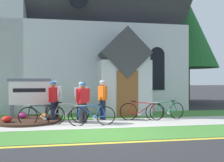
{
  "coord_description": "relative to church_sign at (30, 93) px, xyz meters",
  "views": [
    {
      "loc": [
        -1.12,
        -7.84,
        1.65
      ],
      "look_at": [
        0.78,
        3.06,
        1.63
      ],
      "focal_mm": 40.09,
      "sensor_mm": 36.0,
      "label": 1
    }
  ],
  "objects": [
    {
      "name": "ground",
      "position": [
        2.73,
        0.94,
        -1.12
      ],
      "size": [
        140.0,
        140.0,
        0.0
      ],
      "primitive_type": "plane",
      "color": "#2B2B2D"
    },
    {
      "name": "sidewalk_slab",
      "position": [
        2.11,
        -1.39,
        -1.12
      ],
      "size": [
        32.0,
        2.05,
        0.01
      ],
      "primitive_type": "cube",
      "color": "#B7B5AD",
      "rests_on": "ground"
    },
    {
      "name": "grass_verge",
      "position": [
        2.11,
        -3.34,
        -1.12
      ],
      "size": [
        32.0,
        1.84,
        0.01
      ],
      "primitive_type": "cube",
      "color": "#427F33",
      "rests_on": "ground"
    },
    {
      "name": "church_lawn",
      "position": [
        2.11,
        0.73,
        -1.12
      ],
      "size": [
        24.0,
        2.2,
        0.01
      ],
      "primitive_type": "cube",
      "color": "#427F33",
      "rests_on": "ground"
    },
    {
      "name": "curb_paint_stripe",
      "position": [
        2.11,
        -4.41,
        -1.12
      ],
      "size": [
        28.0,
        0.16,
        0.01
      ],
      "primitive_type": "cube",
      "color": "yellow",
      "rests_on": "ground"
    },
    {
      "name": "church_building",
      "position": [
        1.55,
        5.59,
        3.4
      ],
      "size": [
        12.47,
        10.12,
        13.06
      ],
      "color": "silver",
      "rests_on": "ground"
    },
    {
      "name": "church_sign",
      "position": [
        0.0,
        0.0,
        0.0
      ],
      "size": [
        1.76,
        0.23,
        1.74
      ],
      "color": "slate",
      "rests_on": "ground"
    },
    {
      "name": "flower_bed",
      "position": [
        -0.01,
        -0.5,
        -1.05
      ],
      "size": [
        2.66,
        2.66,
        0.34
      ],
      "color": "#382319",
      "rests_on": "ground"
    },
    {
      "name": "bicycle_red",
      "position": [
        4.57,
        -0.95,
        -0.74
      ],
      "size": [
        1.75,
        0.51,
        0.83
      ],
      "color": "black",
      "rests_on": "ground"
    },
    {
      "name": "bicycle_silver",
      "position": [
        1.55,
        -0.89,
        -0.74
      ],
      "size": [
        1.7,
        0.47,
        0.82
      ],
      "color": "black",
      "rests_on": "ground"
    },
    {
      "name": "bicycle_yellow",
      "position": [
        2.47,
        -1.76,
        -0.76
      ],
      "size": [
        1.75,
        0.12,
        0.81
      ],
      "color": "black",
      "rests_on": "ground"
    },
    {
      "name": "bicycle_white",
      "position": [
        0.65,
        -1.35,
        -0.76
      ],
      "size": [
        1.7,
        0.08,
        0.78
      ],
      "color": "black",
      "rests_on": "ground"
    },
    {
      "name": "bicycle_orange",
      "position": [
        5.77,
        -0.81,
        -0.75
      ],
      "size": [
        1.68,
        0.39,
        0.81
      ],
      "color": "black",
      "rests_on": "ground"
    },
    {
      "name": "cyclist_in_white_jersey",
      "position": [
        1.05,
        -0.08,
        -0.17
      ],
      "size": [
        0.55,
        0.5,
        1.64
      ],
      "color": "black",
      "rests_on": "ground"
    },
    {
      "name": "cyclist_in_blue_jersey",
      "position": [
        2.14,
        -0.36,
        -0.2
      ],
      "size": [
        0.56,
        0.46,
        1.59
      ],
      "color": "#191E38",
      "rests_on": "ground"
    },
    {
      "name": "cyclist_in_red_jersey",
      "position": [
        2.16,
        -1.23,
        -0.21
      ],
      "size": [
        0.55,
        0.5,
        1.58
      ],
      "color": "#2D2D33",
      "rests_on": "ground"
    },
    {
      "name": "cyclist_in_orange_jersey",
      "position": [
        1.0,
        -0.71,
        -0.18
      ],
      "size": [
        0.33,
        0.71,
        1.62
      ],
      "color": "#191E38",
      "rests_on": "ground"
    },
    {
      "name": "cyclist_in_yellow_jersey",
      "position": [
        3.03,
        -0.43,
        -0.15
      ],
      "size": [
        0.35,
        0.7,
        1.66
      ],
      "color": "#191E38",
      "rests_on": "ground"
    },
    {
      "name": "roadside_conifer",
      "position": [
        10.21,
        6.21,
        3.97
      ],
      "size": [
        4.38,
        4.38,
        7.65
      ],
      "color": "#3D2D1E",
      "rests_on": "ground"
    }
  ]
}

